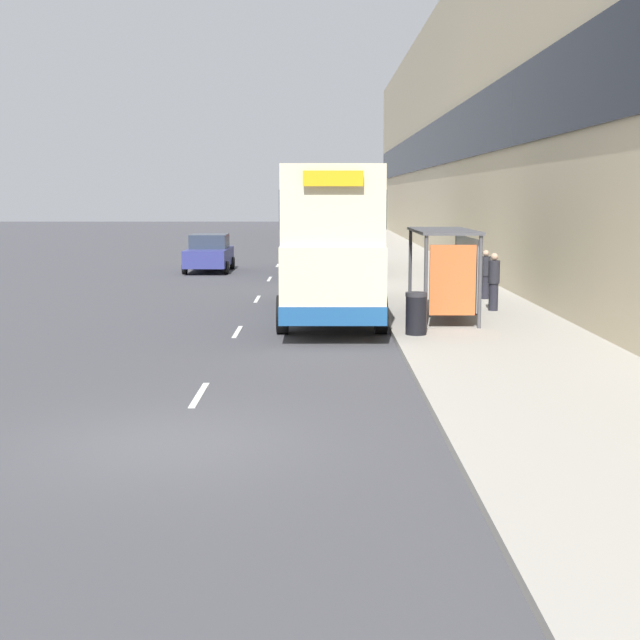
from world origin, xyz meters
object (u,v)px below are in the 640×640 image
(car_3, at_px, (325,225))
(pedestrian_3, at_px, (497,281))
(car_2, at_px, (324,228))
(litter_bin, at_px, (419,313))
(double_decker_bus_near, at_px, (333,239))
(pedestrian_1, at_px, (489,274))
(pedestrian_4, at_px, (444,277))
(bus_shelter, at_px, (454,257))
(pedestrian_2, at_px, (480,284))
(car_1, at_px, (212,253))
(double_decker_bus_ahead, at_px, (328,223))
(pedestrian_at_shelter, at_px, (438,281))
(car_0, at_px, (328,236))

(car_3, height_order, pedestrian_3, pedestrian_3)
(car_2, bearing_deg, litter_bin, -87.51)
(double_decker_bus_near, bearing_deg, pedestrian_3, 3.13)
(pedestrian_1, distance_m, pedestrian_4, 2.19)
(bus_shelter, relative_size, pedestrian_2, 2.41)
(car_1, xyz_separation_m, car_2, (5.28, 33.03, 0.01))
(pedestrian_2, xyz_separation_m, pedestrian_4, (-0.70, 2.54, -0.02))
(car_1, relative_size, car_3, 0.99)
(double_decker_bus_ahead, relative_size, pedestrian_1, 6.29)
(car_2, bearing_deg, car_1, -99.09)
(double_decker_bus_ahead, xyz_separation_m, pedestrian_at_shelter, (3.26, -14.63, -1.27))
(car_1, xyz_separation_m, car_3, (5.42, 39.48, 0.02))
(car_3, relative_size, litter_bin, 4.34)
(car_1, bearing_deg, bus_shelter, 116.95)
(car_0, distance_m, car_3, 22.62)
(car_1, bearing_deg, pedestrian_at_shelter, 119.86)
(litter_bin, bearing_deg, pedestrian_2, 60.16)
(pedestrian_2, bearing_deg, litter_bin, -119.84)
(car_2, xyz_separation_m, pedestrian_4, (3.75, -46.79, 0.13))
(bus_shelter, bearing_deg, car_3, 93.42)
(double_decker_bus_ahead, bearing_deg, double_decker_bus_near, -89.66)
(bus_shelter, bearing_deg, pedestrian_4, 86.46)
(bus_shelter, height_order, car_1, bus_shelter)
(double_decker_bus_ahead, xyz_separation_m, litter_bin, (2.17, -19.53, -1.61))
(pedestrian_2, height_order, pedestrian_4, pedestrian_2)
(car_1, bearing_deg, pedestrian_2, 120.82)
(double_decker_bus_near, xyz_separation_m, pedestrian_4, (3.52, 1.90, -1.27))
(pedestrian_4, bearing_deg, bus_shelter, -93.54)
(double_decker_bus_near, xyz_separation_m, pedestrian_1, (5.20, 3.31, -1.32))
(pedestrian_at_shelter, relative_size, pedestrian_3, 0.99)
(double_decker_bus_near, distance_m, car_3, 55.17)
(bus_shelter, xyz_separation_m, car_2, (-3.53, 50.36, -1.00))
(double_decker_bus_near, height_order, car_2, double_decker_bus_near)
(bus_shelter, xyz_separation_m, double_decker_bus_near, (-3.30, 1.66, 0.41))
(pedestrian_at_shelter, height_order, pedestrian_1, pedestrian_at_shelter)
(car_0, height_order, car_1, car_0)
(bus_shelter, distance_m, double_decker_bus_ahead, 17.17)
(double_decker_bus_near, xyz_separation_m, car_0, (-0.01, 32.53, -1.39))
(double_decker_bus_ahead, distance_m, pedestrian_4, 13.80)
(car_0, bearing_deg, pedestrian_1, -79.90)
(car_2, bearing_deg, pedestrian_2, -84.85)
(car_3, xyz_separation_m, pedestrian_1, (5.29, -51.84, 0.08))
(car_3, distance_m, pedestrian_3, 55.11)
(double_decker_bus_ahead, distance_m, car_2, 33.56)
(bus_shelter, relative_size, double_decker_bus_ahead, 0.41)
(double_decker_bus_ahead, bearing_deg, car_3, 90.01)
(pedestrian_at_shelter, bearing_deg, car_3, 93.42)
(pedestrian_1, bearing_deg, car_0, 100.10)
(car_0, distance_m, pedestrian_4, 30.83)
(car_3, bearing_deg, pedestrian_2, -85.58)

